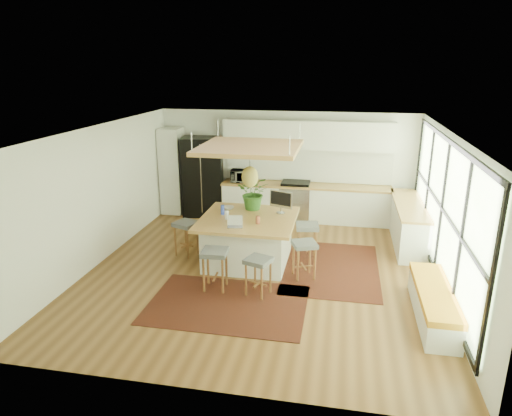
% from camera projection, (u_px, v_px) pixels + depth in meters
% --- Properties ---
extents(floor, '(7.00, 7.00, 0.00)m').
position_uv_depth(floor, '(261.00, 270.00, 8.89)').
color(floor, brown).
rests_on(floor, ground).
extents(ceiling, '(7.00, 7.00, 0.00)m').
position_uv_depth(ceiling, '(262.00, 130.00, 8.08)').
color(ceiling, white).
rests_on(ceiling, ground).
extents(wall_back, '(6.50, 0.00, 6.50)m').
position_uv_depth(wall_back, '(286.00, 165.00, 11.76)').
color(wall_back, white).
rests_on(wall_back, ground).
extents(wall_front, '(6.50, 0.00, 6.50)m').
position_uv_depth(wall_front, '(207.00, 292.00, 5.21)').
color(wall_front, white).
rests_on(wall_front, ground).
extents(wall_left, '(0.00, 7.00, 7.00)m').
position_uv_depth(wall_left, '(100.00, 195.00, 9.07)').
color(wall_left, white).
rests_on(wall_left, ground).
extents(wall_right, '(0.00, 7.00, 7.00)m').
position_uv_depth(wall_right, '(447.00, 214.00, 7.90)').
color(wall_right, white).
rests_on(wall_right, ground).
extents(window_wall, '(0.10, 6.20, 2.60)m').
position_uv_depth(window_wall, '(446.00, 211.00, 7.89)').
color(window_wall, black).
rests_on(window_wall, wall_right).
extents(pantry, '(0.55, 0.60, 2.25)m').
position_uv_depth(pantry, '(173.00, 171.00, 12.06)').
color(pantry, white).
rests_on(pantry, floor).
extents(back_counter_base, '(4.20, 0.60, 0.88)m').
position_uv_depth(back_counter_base, '(305.00, 203.00, 11.64)').
color(back_counter_base, white).
rests_on(back_counter_base, floor).
extents(back_counter_top, '(4.24, 0.64, 0.05)m').
position_uv_depth(back_counter_top, '(306.00, 186.00, 11.50)').
color(back_counter_top, '#AA7B3C').
rests_on(back_counter_top, back_counter_base).
extents(backsplash, '(4.20, 0.02, 0.80)m').
position_uv_depth(backsplash, '(307.00, 166.00, 11.64)').
color(backsplash, white).
rests_on(backsplash, wall_back).
extents(upper_cabinets, '(4.20, 0.34, 0.70)m').
position_uv_depth(upper_cabinets, '(308.00, 135.00, 11.25)').
color(upper_cabinets, white).
rests_on(upper_cabinets, wall_back).
extents(range, '(0.76, 0.62, 1.00)m').
position_uv_depth(range, '(295.00, 200.00, 11.66)').
color(range, '#A5A5AA').
rests_on(range, floor).
extents(right_counter_base, '(0.60, 2.50, 0.88)m').
position_uv_depth(right_counter_base, '(408.00, 225.00, 10.10)').
color(right_counter_base, white).
rests_on(right_counter_base, floor).
extents(right_counter_top, '(0.64, 2.54, 0.05)m').
position_uv_depth(right_counter_top, '(410.00, 205.00, 9.96)').
color(right_counter_top, '#AA7B3C').
rests_on(right_counter_top, right_counter_base).
extents(window_bench, '(0.52, 2.00, 0.50)m').
position_uv_depth(window_bench, '(433.00, 304.00, 7.16)').
color(window_bench, white).
rests_on(window_bench, floor).
extents(ceiling_panel, '(1.86, 1.86, 0.80)m').
position_uv_depth(ceiling_panel, '(250.00, 162.00, 8.70)').
color(ceiling_panel, '#AA7B3C').
rests_on(ceiling_panel, ceiling).
extents(rug_near, '(2.60, 1.80, 0.01)m').
position_uv_depth(rug_near, '(227.00, 304.00, 7.63)').
color(rug_near, black).
rests_on(rug_near, floor).
extents(rug_right, '(1.80, 2.60, 0.01)m').
position_uv_depth(rug_right, '(332.00, 268.00, 8.98)').
color(rug_right, black).
rests_on(rug_right, floor).
extents(fridge, '(1.14, 0.96, 2.05)m').
position_uv_depth(fridge, '(203.00, 180.00, 11.97)').
color(fridge, black).
rests_on(fridge, floor).
extents(island, '(1.85, 1.85, 0.93)m').
position_uv_depth(island, '(248.00, 240.00, 9.16)').
color(island, '#AA7B3C').
rests_on(island, floor).
extents(stool_near_left, '(0.46, 0.46, 0.74)m').
position_uv_depth(stool_near_left, '(215.00, 270.00, 8.06)').
color(stool_near_left, '#4F5358').
rests_on(stool_near_left, floor).
extents(stool_near_right, '(0.51, 0.51, 0.68)m').
position_uv_depth(stool_near_right, '(258.00, 276.00, 7.86)').
color(stool_near_right, '#4F5358').
rests_on(stool_near_right, floor).
extents(stool_right_front, '(0.54, 0.54, 0.71)m').
position_uv_depth(stool_right_front, '(304.00, 260.00, 8.50)').
color(stool_right_front, '#4F5358').
rests_on(stool_right_front, floor).
extents(stool_right_back, '(0.50, 0.50, 0.75)m').
position_uv_depth(stool_right_back, '(307.00, 243.00, 9.32)').
color(stool_right_back, '#4F5358').
rests_on(stool_right_back, floor).
extents(stool_left_side, '(0.55, 0.55, 0.72)m').
position_uv_depth(stool_left_side, '(187.00, 239.00, 9.51)').
color(stool_left_side, '#4F5358').
rests_on(stool_left_side, floor).
extents(laptop, '(0.34, 0.35, 0.21)m').
position_uv_depth(laptop, '(235.00, 221.00, 8.48)').
color(laptop, '#A5A5AA').
rests_on(laptop, island).
extents(monitor, '(0.54, 0.35, 0.47)m').
position_uv_depth(monitor, '(281.00, 201.00, 9.23)').
color(monitor, '#A5A5AA').
rests_on(monitor, island).
extents(microwave, '(0.57, 0.34, 0.37)m').
position_uv_depth(microwave, '(242.00, 175.00, 11.73)').
color(microwave, '#A5A5AA').
rests_on(microwave, back_counter_top).
extents(island_plant, '(0.70, 0.77, 0.56)m').
position_uv_depth(island_plant, '(254.00, 196.00, 9.47)').
color(island_plant, '#1E4C19').
rests_on(island_plant, island).
extents(island_bowl, '(0.27, 0.27, 0.05)m').
position_uv_depth(island_bowl, '(229.00, 208.00, 9.55)').
color(island_bowl, white).
rests_on(island_bowl, island).
extents(island_bottle_0, '(0.07, 0.07, 0.19)m').
position_uv_depth(island_bottle_0, '(222.00, 210.00, 9.18)').
color(island_bottle_0, blue).
rests_on(island_bottle_0, island).
extents(island_bottle_1, '(0.07, 0.07, 0.19)m').
position_uv_depth(island_bottle_1, '(226.00, 214.00, 8.92)').
color(island_bottle_1, silver).
rests_on(island_bottle_1, island).
extents(island_bottle_2, '(0.07, 0.07, 0.19)m').
position_uv_depth(island_bottle_2, '(258.00, 219.00, 8.67)').
color(island_bottle_2, '#A45136').
rests_on(island_bottle_2, island).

